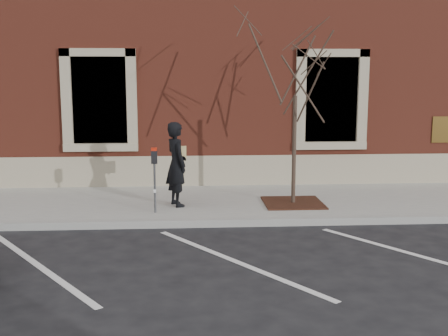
{
  "coord_description": "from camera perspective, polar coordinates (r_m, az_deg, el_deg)",
  "views": [
    {
      "loc": [
        -0.74,
        -11.06,
        3.04
      ],
      "look_at": [
        0.0,
        0.6,
        1.1
      ],
      "focal_mm": 45.0,
      "sensor_mm": 36.0,
      "label": 1
    }
  ],
  "objects": [
    {
      "name": "curb_near",
      "position": [
        11.42,
        0.21,
        -5.61
      ],
      "size": [
        40.0,
        0.12,
        0.15
      ],
      "primitive_type": "cube",
      "color": "#9E9E99",
      "rests_on": "ground"
    },
    {
      "name": "ground",
      "position": [
        11.49,
        0.19,
        -5.91
      ],
      "size": [
        120.0,
        120.0,
        0.0
      ],
      "primitive_type": "plane",
      "color": "#28282B",
      "rests_on": "ground"
    },
    {
      "name": "man",
      "position": [
        12.47,
        -4.85,
        0.39
      ],
      "size": [
        0.68,
        0.8,
        1.88
      ],
      "primitive_type": "imported",
      "rotation": [
        0.0,
        0.0,
        1.96
      ],
      "color": "black",
      "rests_on": "sidewalk_near"
    },
    {
      "name": "parking_meter",
      "position": [
        11.86,
        -7.08,
        0.02
      ],
      "size": [
        0.13,
        0.1,
        1.39
      ],
      "rotation": [
        0.0,
        0.0,
        0.19
      ],
      "color": "#595B60",
      "rests_on": "sidewalk_near"
    },
    {
      "name": "sapling",
      "position": [
        12.56,
        7.31,
        10.34
      ],
      "size": [
        2.66,
        2.66,
        4.44
      ],
      "color": "#46352A",
      "rests_on": "sidewalk_near"
    },
    {
      "name": "sidewalk_near",
      "position": [
        13.17,
        -0.32,
        -3.58
      ],
      "size": [
        40.0,
        3.5,
        0.15
      ],
      "primitive_type": "cube",
      "color": "#B4B3A9",
      "rests_on": "ground"
    },
    {
      "name": "tree_grate",
      "position": [
        12.89,
        7.03,
        -3.53
      ],
      "size": [
        1.32,
        1.32,
        0.03
      ],
      "primitive_type": "cube",
      "color": "#442015",
      "rests_on": "sidewalk_near"
    },
    {
      "name": "parking_stripes",
      "position": [
        9.39,
        1.09,
        -9.44
      ],
      "size": [
        28.0,
        4.4,
        0.01
      ],
      "primitive_type": null,
      "color": "silver",
      "rests_on": "ground"
    },
    {
      "name": "building_civic",
      "position": [
        18.84,
        -1.4,
        12.34
      ],
      "size": [
        40.0,
        8.62,
        8.0
      ],
      "color": "maroon",
      "rests_on": "ground"
    }
  ]
}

